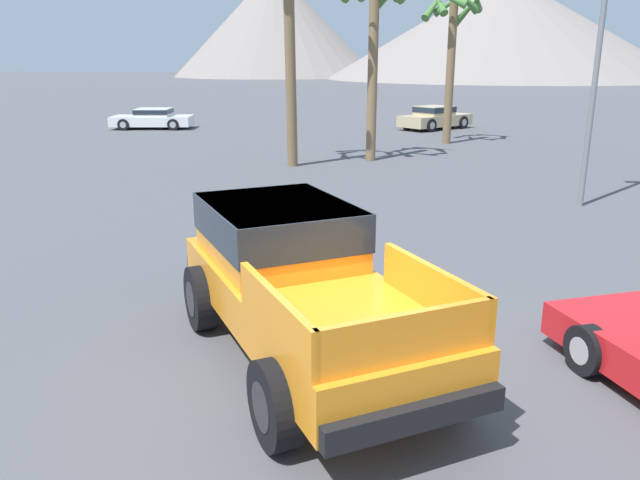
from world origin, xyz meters
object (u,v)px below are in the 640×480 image
Objects in this scene: orange_pickup_truck at (295,272)px; parked_car_tan at (435,117)px; palm_tree_tall at (375,16)px; parked_car_white at (153,118)px; palm_tree_leaning at (454,27)px.

parked_car_tan is at bearing 52.42° from orange_pickup_truck.
parked_car_tan is at bearing 77.84° from palm_tree_tall.
parked_car_white is 16.12m from palm_tree_tall.
parked_car_white is at bearing 144.87° from palm_tree_tall.
parked_car_white is 1.05× the size of parked_car_tan.
orange_pickup_truck is 27.30m from parked_car_tan.
parked_car_tan is (2.00, 27.23, -0.44)m from orange_pickup_truck.
orange_pickup_truck is at bearing -96.78° from palm_tree_leaning.
parked_car_white is at bearing 84.31° from orange_pickup_truck.
palm_tree_tall reaches higher than orange_pickup_truck.
parked_car_white is 16.60m from palm_tree_leaning.
palm_tree_tall is (-2.42, -11.23, 4.49)m from parked_car_tan.
parked_car_tan is (15.07, 2.34, 0.07)m from parked_car_white.
palm_tree_tall is 6.13m from palm_tree_leaning.
palm_tree_tall is at bearing -135.03° from parked_car_white.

